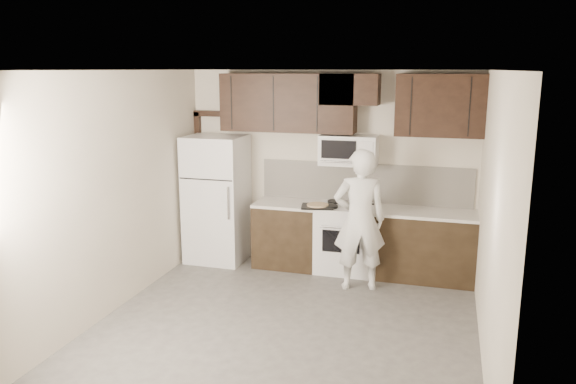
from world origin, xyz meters
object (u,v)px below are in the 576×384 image
at_px(microwave, 349,150).
at_px(stove, 345,238).
at_px(person, 360,220).
at_px(refrigerator, 217,199).

bearing_deg(microwave, stove, -89.90).
xyz_separation_m(microwave, person, (0.28, -0.70, -0.76)).
relative_size(refrigerator, person, 1.01).
xyz_separation_m(stove, refrigerator, (-1.85, -0.05, 0.44)).
distance_m(stove, person, 0.77).
bearing_deg(microwave, person, -68.22).
relative_size(microwave, refrigerator, 0.42).
relative_size(stove, microwave, 1.24).
bearing_deg(stove, microwave, 90.10).
bearing_deg(stove, person, -64.34).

